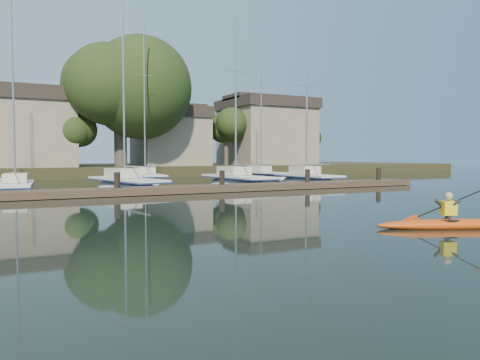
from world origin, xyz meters
name	(u,v)px	position (x,y,z in m)	size (l,w,h in m)	color
ground	(335,229)	(0.00, 0.00, 0.00)	(160.00, 160.00, 0.00)	black
kayak	(453,222)	(3.03, -1.45, 0.17)	(4.36, 2.31, 1.43)	#C44A0F
dock	(172,190)	(0.00, 14.00, 0.20)	(34.00, 2.00, 1.80)	#4A382A
sailboat_1	(15,196)	(-7.65, 18.42, -0.17)	(2.51, 7.64, 12.27)	white
sailboat_2	(127,191)	(-1.29, 19.07, -0.19)	(3.93, 9.60, 15.49)	white
sailboat_3	(238,188)	(6.46, 18.84, -0.21)	(2.86, 8.70, 13.81)	white
sailboat_4	(308,186)	(12.09, 18.31, -0.21)	(2.26, 7.48, 12.72)	white
sailboat_6	(146,183)	(2.31, 27.41, -0.17)	(2.67, 9.45, 14.82)	white
sailboat_7	(262,180)	(13.24, 27.10, -0.17)	(2.97, 7.47, 11.72)	white
shore	(105,145)	(1.61, 40.29, 3.23)	(90.00, 25.25, 12.75)	#2C3319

